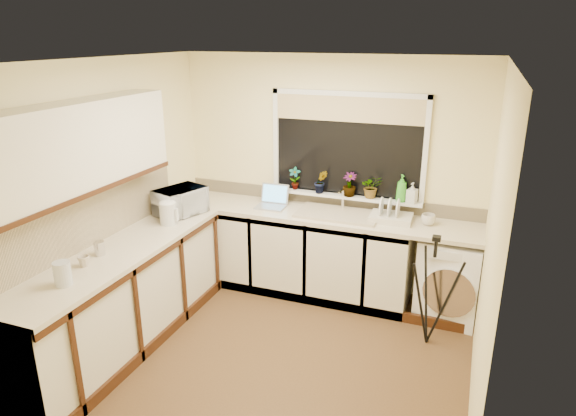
# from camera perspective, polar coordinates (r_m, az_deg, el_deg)

# --- Properties ---
(floor) EXTENTS (3.20, 3.20, 0.00)m
(floor) POSITION_cam_1_polar(r_m,az_deg,el_deg) (4.62, -1.41, -15.88)
(floor) COLOR brown
(floor) RESTS_ON ground
(ceiling) EXTENTS (3.20, 3.20, 0.00)m
(ceiling) POSITION_cam_1_polar(r_m,az_deg,el_deg) (3.80, -1.71, 16.07)
(ceiling) COLOR white
(ceiling) RESTS_ON ground
(wall_back) EXTENTS (3.20, 0.00, 3.20)m
(wall_back) POSITION_cam_1_polar(r_m,az_deg,el_deg) (5.40, 4.49, 3.70)
(wall_back) COLOR #FFECAA
(wall_back) RESTS_ON ground
(wall_front) EXTENTS (3.20, 0.00, 3.20)m
(wall_front) POSITION_cam_1_polar(r_m,az_deg,el_deg) (2.85, -13.24, -11.34)
(wall_front) COLOR #FFECAA
(wall_front) RESTS_ON ground
(wall_left) EXTENTS (0.00, 3.00, 3.00)m
(wall_left) POSITION_cam_1_polar(r_m,az_deg,el_deg) (4.86, -19.29, 0.91)
(wall_left) COLOR #FFECAA
(wall_left) RESTS_ON ground
(wall_right) EXTENTS (0.00, 3.00, 3.00)m
(wall_right) POSITION_cam_1_polar(r_m,az_deg,el_deg) (3.79, 21.54, -4.39)
(wall_right) COLOR #FFECAA
(wall_right) RESTS_ON ground
(base_cabinet_back) EXTENTS (2.55, 0.60, 0.86)m
(base_cabinet_back) POSITION_cam_1_polar(r_m,az_deg,el_deg) (5.50, 0.13, -4.77)
(base_cabinet_back) COLOR silver
(base_cabinet_back) RESTS_ON floor
(base_cabinet_left) EXTENTS (0.54, 2.40, 0.86)m
(base_cabinet_left) POSITION_cam_1_polar(r_m,az_deg,el_deg) (4.77, -17.72, -9.66)
(base_cabinet_left) COLOR silver
(base_cabinet_left) RESTS_ON floor
(worktop_back) EXTENTS (3.20, 0.60, 0.04)m
(worktop_back) POSITION_cam_1_polar(r_m,az_deg,el_deg) (5.23, 3.46, -0.75)
(worktop_back) COLOR beige
(worktop_back) RESTS_ON base_cabinet_back
(worktop_left) EXTENTS (0.60, 2.40, 0.04)m
(worktop_left) POSITION_cam_1_polar(r_m,az_deg,el_deg) (4.58, -18.28, -4.69)
(worktop_left) COLOR beige
(worktop_left) RESTS_ON base_cabinet_left
(upper_cabinet) EXTENTS (0.28, 1.90, 0.70)m
(upper_cabinet) POSITION_cam_1_polar(r_m,az_deg,el_deg) (4.29, -22.25, 6.24)
(upper_cabinet) COLOR silver
(upper_cabinet) RESTS_ON wall_left
(splashback_left) EXTENTS (0.02, 2.40, 0.45)m
(splashback_left) POSITION_cam_1_polar(r_m,az_deg,el_deg) (4.67, -21.36, -1.34)
(splashback_left) COLOR beige
(splashback_left) RESTS_ON wall_left
(splashback_back) EXTENTS (3.20, 0.02, 0.14)m
(splashback_back) POSITION_cam_1_polar(r_m,az_deg,el_deg) (5.47, 4.39, 1.09)
(splashback_back) COLOR beige
(splashback_back) RESTS_ON wall_back
(window_glass) EXTENTS (1.50, 0.02, 1.00)m
(window_glass) POSITION_cam_1_polar(r_m,az_deg,el_deg) (5.26, 6.64, 6.86)
(window_glass) COLOR black
(window_glass) RESTS_ON wall_back
(window_blind) EXTENTS (1.50, 0.02, 0.25)m
(window_blind) POSITION_cam_1_polar(r_m,az_deg,el_deg) (5.18, 6.72, 10.87)
(window_blind) COLOR tan
(window_blind) RESTS_ON wall_back
(windowsill) EXTENTS (1.60, 0.14, 0.03)m
(windowsill) POSITION_cam_1_polar(r_m,az_deg,el_deg) (5.34, 6.28, 1.34)
(windowsill) COLOR white
(windowsill) RESTS_ON wall_back
(sink) EXTENTS (0.82, 0.46, 0.03)m
(sink) POSITION_cam_1_polar(r_m,az_deg,el_deg) (5.17, 5.58, -0.67)
(sink) COLOR tan
(sink) RESTS_ON worktop_back
(faucet) EXTENTS (0.03, 0.03, 0.24)m
(faucet) POSITION_cam_1_polar(r_m,az_deg,el_deg) (5.30, 6.14, 1.03)
(faucet) COLOR silver
(faucet) RESTS_ON worktop_back
(washing_machine) EXTENTS (0.65, 0.63, 0.81)m
(washing_machine) POSITION_cam_1_polar(r_m,az_deg,el_deg) (5.22, 17.72, -7.38)
(washing_machine) COLOR white
(washing_machine) RESTS_ON floor
(laptop) EXTENTS (0.31, 0.29, 0.22)m
(laptop) POSITION_cam_1_polar(r_m,az_deg,el_deg) (5.41, -1.72, 0.82)
(laptop) COLOR #A0A1A8
(laptop) RESTS_ON worktop_back
(kettle) EXTENTS (0.16, 0.16, 0.21)m
(kettle) POSITION_cam_1_polar(r_m,az_deg,el_deg) (5.01, -13.19, -0.61)
(kettle) COLOR silver
(kettle) RESTS_ON worktop_left
(dish_rack) EXTENTS (0.41, 0.31, 0.06)m
(dish_rack) POSITION_cam_1_polar(r_m,az_deg,el_deg) (5.09, 11.39, -1.08)
(dish_rack) COLOR beige
(dish_rack) RESTS_ON worktop_back
(tripod) EXTENTS (0.54, 0.54, 1.03)m
(tripod) POSITION_cam_1_polar(r_m,az_deg,el_deg) (4.67, 15.66, -8.90)
(tripod) COLOR black
(tripod) RESTS_ON floor
(glass_jug) EXTENTS (0.12, 0.12, 0.18)m
(glass_jug) POSITION_cam_1_polar(r_m,az_deg,el_deg) (4.07, -23.79, -6.69)
(glass_jug) COLOR silver
(glass_jug) RESTS_ON worktop_left
(steel_jar) EXTENTS (0.09, 0.09, 0.12)m
(steel_jar) POSITION_cam_1_polar(r_m,az_deg,el_deg) (4.50, -20.24, -4.23)
(steel_jar) COLOR silver
(steel_jar) RESTS_ON worktop_left
(microwave) EXTENTS (0.47, 0.56, 0.27)m
(microwave) POSITION_cam_1_polar(r_m,az_deg,el_deg) (5.26, -11.88, 0.74)
(microwave) COLOR white
(microwave) RESTS_ON worktop_left
(plant_a) EXTENTS (0.14, 0.11, 0.24)m
(plant_a) POSITION_cam_1_polar(r_m,az_deg,el_deg) (5.46, 0.75, 3.31)
(plant_a) COLOR #999999
(plant_a) RESTS_ON windowsill
(plant_b) EXTENTS (0.17, 0.15, 0.25)m
(plant_b) POSITION_cam_1_polar(r_m,az_deg,el_deg) (5.33, 3.67, 2.93)
(plant_b) COLOR #999999
(plant_b) RESTS_ON windowsill
(plant_c) EXTENTS (0.14, 0.14, 0.25)m
(plant_c) POSITION_cam_1_polar(r_m,az_deg,el_deg) (5.26, 6.86, 2.62)
(plant_c) COLOR #999999
(plant_c) RESTS_ON windowsill
(plant_d) EXTENTS (0.26, 0.25, 0.23)m
(plant_d) POSITION_cam_1_polar(r_m,az_deg,el_deg) (5.24, 9.26, 2.36)
(plant_d) COLOR #999999
(plant_d) RESTS_ON windowsill
(soap_bottle_green) EXTENTS (0.14, 0.14, 0.27)m
(soap_bottle_green) POSITION_cam_1_polar(r_m,az_deg,el_deg) (5.17, 12.53, 2.16)
(soap_bottle_green) COLOR green
(soap_bottle_green) RESTS_ON windowsill
(soap_bottle_clear) EXTENTS (0.11, 0.11, 0.20)m
(soap_bottle_clear) POSITION_cam_1_polar(r_m,az_deg,el_deg) (5.17, 13.65, 1.66)
(soap_bottle_clear) COLOR #999999
(soap_bottle_clear) RESTS_ON windowsill
(cup_back) EXTENTS (0.14, 0.14, 0.11)m
(cup_back) POSITION_cam_1_polar(r_m,az_deg,el_deg) (5.06, 15.33, -1.25)
(cup_back) COLOR beige
(cup_back) RESTS_ON worktop_back
(cup_left) EXTENTS (0.12, 0.12, 0.09)m
(cup_left) POSITION_cam_1_polar(r_m,az_deg,el_deg) (4.34, -21.77, -5.52)
(cup_left) COLOR beige
(cup_left) RESTS_ON worktop_left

